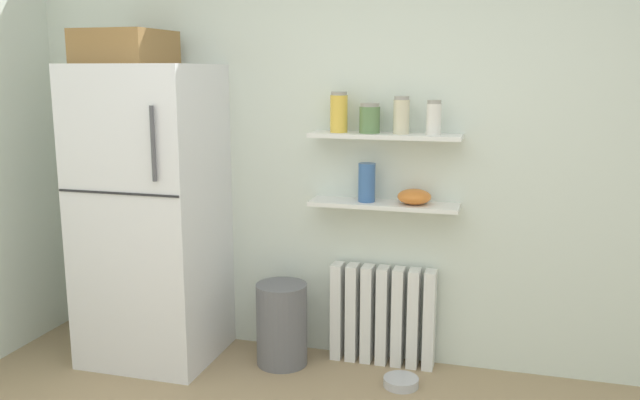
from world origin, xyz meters
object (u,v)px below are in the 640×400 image
(refrigerator, at_px, (150,208))
(vase, at_px, (367,183))
(storage_jar_0, at_px, (339,112))
(shelf_bowl, at_px, (414,197))
(storage_jar_2, at_px, (401,115))
(radiator, at_px, (383,315))
(storage_jar_1, at_px, (370,118))
(storage_jar_3, at_px, (434,118))
(trash_bin, at_px, (282,324))
(pet_food_bowl, at_px, (401,382))

(refrigerator, relative_size, vase, 8.82)
(storage_jar_0, xyz_separation_m, shelf_bowl, (0.44, 0.00, -0.47))
(storage_jar_2, bearing_deg, radiator, 161.54)
(refrigerator, height_order, vase, refrigerator)
(storage_jar_2, xyz_separation_m, vase, (-0.19, 0.00, -0.39))
(refrigerator, distance_m, storage_jar_1, 1.41)
(radiator, height_order, storage_jar_0, storage_jar_0)
(refrigerator, distance_m, shelf_bowl, 1.57)
(storage_jar_3, xyz_separation_m, trash_bin, (-0.85, -0.15, -1.24))
(radiator, relative_size, storage_jar_1, 3.70)
(storage_jar_1, bearing_deg, storage_jar_3, 0.00)
(trash_bin, distance_m, pet_food_bowl, 0.78)
(radiator, bearing_deg, storage_jar_2, -18.46)
(pet_food_bowl, bearing_deg, storage_jar_1, 135.33)
(radiator, height_order, storage_jar_1, storage_jar_1)
(radiator, bearing_deg, shelf_bowl, -9.77)
(storage_jar_0, distance_m, trash_bin, 1.30)
(shelf_bowl, bearing_deg, refrigerator, -171.54)
(refrigerator, xyz_separation_m, storage_jar_0, (1.10, 0.23, 0.58))
(storage_jar_2, relative_size, vase, 0.94)
(radiator, distance_m, storage_jar_1, 1.18)
(storage_jar_3, bearing_deg, storage_jar_0, 180.00)
(refrigerator, height_order, storage_jar_2, refrigerator)
(storage_jar_0, xyz_separation_m, storage_jar_1, (0.18, 0.00, -0.03))
(storage_jar_1, xyz_separation_m, pet_food_bowl, (0.25, -0.25, -1.45))
(radiator, relative_size, trash_bin, 1.25)
(storage_jar_2, xyz_separation_m, shelf_bowl, (0.08, 0.00, -0.46))
(storage_jar_1, bearing_deg, shelf_bowl, 0.00)
(radiator, height_order, storage_jar_3, storage_jar_3)
(storage_jar_0, distance_m, storage_jar_2, 0.36)
(shelf_bowl, bearing_deg, pet_food_bowl, -92.77)
(storage_jar_0, bearing_deg, vase, 0.00)
(storage_jar_1, height_order, storage_jar_3, storage_jar_3)
(storage_jar_1, xyz_separation_m, trash_bin, (-0.49, -0.15, -1.23))
(storage_jar_3, relative_size, vase, 0.85)
(storage_jar_0, xyz_separation_m, storage_jar_2, (0.36, -0.00, -0.01))
(shelf_bowl, height_order, trash_bin, shelf_bowl)
(storage_jar_0, bearing_deg, trash_bin, -154.32)
(storage_jar_1, height_order, storage_jar_2, storage_jar_2)
(shelf_bowl, bearing_deg, storage_jar_2, -180.00)
(refrigerator, distance_m, trash_bin, 1.05)
(storage_jar_1, bearing_deg, radiator, 18.46)
(vase, bearing_deg, storage_jar_2, -0.00)
(trash_bin, bearing_deg, storage_jar_2, 12.51)
(storage_jar_3, distance_m, shelf_bowl, 0.46)
(storage_jar_3, bearing_deg, shelf_bowl, 180.00)
(storage_jar_1, xyz_separation_m, storage_jar_2, (0.18, -0.00, 0.02))
(radiator, xyz_separation_m, pet_food_bowl, (0.16, -0.28, -0.27))
(radiator, xyz_separation_m, storage_jar_0, (-0.27, -0.03, 1.21))
(refrigerator, bearing_deg, storage_jar_1, 10.17)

